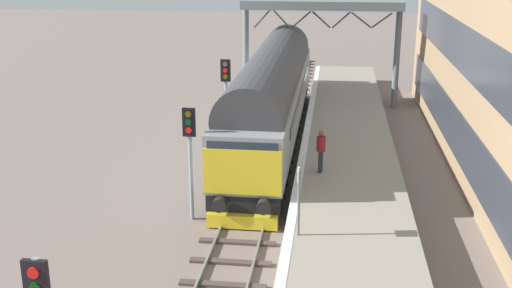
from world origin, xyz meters
name	(u,v)px	position (x,y,z in m)	size (l,w,h in m)	color
ground_plane	(256,190)	(0.00, 0.00, 0.00)	(140.00, 140.00, 0.00)	slate
track_main	(256,188)	(0.00, 0.00, 0.05)	(2.50, 60.00, 0.15)	slate
station_platform	(348,182)	(3.60, 0.00, 0.50)	(4.00, 44.00, 1.01)	gray
diesel_locomotive	(272,93)	(0.00, 6.35, 2.49)	(2.74, 20.26, 4.68)	black
signal_post_mid	(190,148)	(-1.87, -3.09, 2.63)	(0.44, 0.22, 4.06)	gray
signal_post_far	(226,94)	(-1.87, 4.16, 2.86)	(0.44, 0.22, 4.45)	gray
platform_number_sign	(299,192)	(2.01, -5.98, 2.38)	(0.10, 0.44, 2.07)	slate
waiting_passenger	(321,147)	(2.52, -0.39, 1.99)	(0.40, 0.50, 1.64)	#282E33
overhead_footbridge	(322,12)	(2.05, 14.32, 5.54)	(9.30, 2.00, 6.22)	slate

